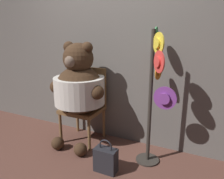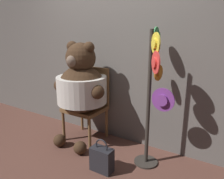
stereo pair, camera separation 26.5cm
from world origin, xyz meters
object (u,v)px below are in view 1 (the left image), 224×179
(teddy_bear, at_px, (79,87))
(handbag_on_ground, at_px, (106,160))
(chair, at_px, (85,102))
(hat_display_rack, at_px, (155,90))

(teddy_bear, relative_size, handbag_on_ground, 3.58)
(handbag_on_ground, bearing_deg, teddy_bear, 145.15)
(teddy_bear, xyz_separation_m, handbag_on_ground, (0.61, -0.43, -0.66))
(chair, height_order, teddy_bear, teddy_bear)
(chair, xyz_separation_m, hat_display_rack, (1.04, -0.18, 0.34))
(teddy_bear, bearing_deg, handbag_on_ground, -34.85)
(chair, xyz_separation_m, teddy_bear, (0.02, -0.17, 0.26))
(chair, relative_size, teddy_bear, 0.73)
(teddy_bear, xyz_separation_m, hat_display_rack, (1.02, -0.01, 0.08))
(chair, distance_m, hat_display_rack, 1.11)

